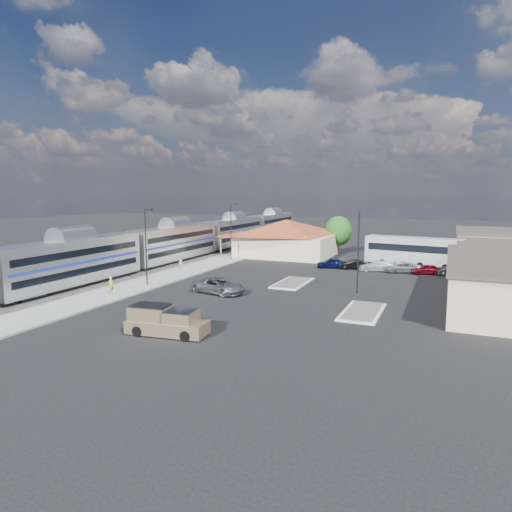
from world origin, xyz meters
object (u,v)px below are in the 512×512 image
at_px(suv, 219,286).
at_px(pickup_truck, 167,322).
at_px(station_depot, 286,237).
at_px(coach_bus, 413,250).

bearing_deg(suv, pickup_truck, -155.44).
bearing_deg(station_depot, coach_bus, -10.13).
relative_size(station_depot, coach_bus, 1.34).
relative_size(suv, coach_bus, 0.44).
height_order(pickup_truck, suv, pickup_truck).
relative_size(pickup_truck, coach_bus, 0.47).
distance_m(suv, coach_bus, 31.87).
bearing_deg(suv, station_depot, 18.09).
xyz_separation_m(pickup_truck, suv, (-3.03, 14.19, -0.18)).
height_order(suv, coach_bus, coach_bus).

